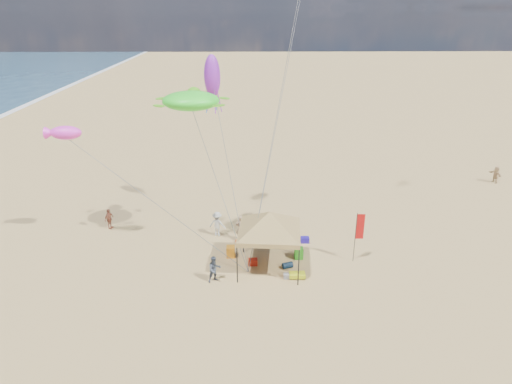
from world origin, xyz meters
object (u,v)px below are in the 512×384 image
person_far_a (109,219)px  person_far_c (496,175)px  person_near_b (215,269)px  feather_flag (359,230)px  person_near_a (241,228)px  canopy_tent (270,214)px  cooler_blue (305,240)px  chair_green (299,253)px  cooler_red (253,262)px  beach_cart (297,275)px  chair_yellow (231,252)px  person_near_c (217,224)px

person_far_a → person_far_c: 32.16m
person_near_b → person_far_a: (-7.67, 6.66, -0.06)m
feather_flag → person_near_a: bearing=158.6°
canopy_tent → cooler_blue: bearing=50.3°
chair_green → person_near_a: (-3.55, 2.29, 0.55)m
person_near_a → cooler_red: bearing=96.0°
cooler_blue → person_far_c: (17.89, 10.42, 0.55)m
canopy_tent → beach_cart: (1.54, -1.14, -3.28)m
feather_flag → chair_yellow: 7.80m
person_near_c → person_far_c: person_near_c is taller
person_near_b → cooler_blue: bearing=11.9°
beach_cart → chair_green: bearing=81.5°
person_near_c → canopy_tent: bearing=144.2°
feather_flag → person_near_b: (-8.36, -1.98, -1.34)m
chair_yellow → beach_cart: chair_yellow is taller
feather_flag → cooler_blue: size_ratio=5.91×
chair_yellow → person_near_c: size_ratio=0.41×
chair_green → beach_cart: (-0.32, -2.17, -0.15)m
canopy_tent → person_near_a: size_ratio=3.73×
chair_green → beach_cart: 2.20m
cooler_red → person_near_c: size_ratio=0.31×
person_far_a → cooler_blue: bearing=-78.0°
person_near_a → person_near_c: 1.72m
cooler_blue → person_near_b: size_ratio=0.34×
beach_cart → person_far_a: size_ratio=0.62×
person_near_a → feather_flag: bearing=150.6°
feather_flag → chair_yellow: (-7.56, 0.69, -1.78)m
cooler_blue → person_far_c: size_ratio=0.36×
person_near_b → chair_green: bearing=-0.1°
cooler_red → chair_yellow: chair_yellow is taller
feather_flag → person_near_c: (-8.52, 3.46, -1.27)m
beach_cart → cooler_red: bearing=149.4°
chair_green → cooler_red: bearing=-165.7°
person_far_c → beach_cart: bearing=-68.4°
feather_flag → cooler_red: (-6.21, -0.28, -1.94)m
cooler_blue → chair_yellow: 5.07m
chair_green → chair_yellow: same height
person_near_c → person_far_c: (23.61, 9.34, -0.12)m
person_near_c → person_far_a: bearing=6.3°
cooler_blue → feather_flag: bearing=-40.5°
cooler_blue → canopy_tent: bearing=-129.7°
cooler_red → person_near_c: 4.44m
feather_flag → person_far_a: size_ratio=2.19×
cooler_red → beach_cart: (2.47, -1.46, 0.01)m
feather_flag → chair_green: 3.87m
beach_cart → person_near_b: (-4.62, -0.24, 0.58)m
cooler_blue → person_near_b: 7.10m
feather_flag → person_near_c: size_ratio=1.86×
person_near_a → person_near_c: bearing=-33.2°
canopy_tent → feather_flag: 5.48m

